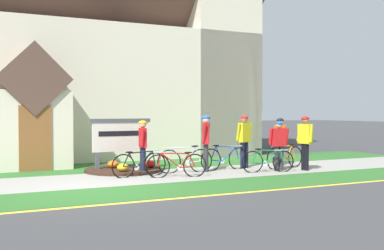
% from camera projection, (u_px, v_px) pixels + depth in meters
% --- Properties ---
extents(ground, '(140.00, 140.00, 0.00)m').
position_uv_depth(ground, '(61.00, 171.00, 14.95)').
color(ground, '#3D3D3F').
extents(sidewalk_slab, '(32.00, 2.74, 0.01)m').
position_uv_depth(sidewalk_slab, '(140.00, 177.00, 13.56)').
color(sidewalk_slab, '#99968E').
rests_on(sidewalk_slab, ground).
extents(grass_verge, '(32.00, 1.99, 0.01)m').
position_uv_depth(grass_verge, '(172.00, 189.00, 11.42)').
color(grass_verge, '#2D6628').
rests_on(grass_verge, ground).
extents(church_lawn, '(24.00, 2.95, 0.01)m').
position_uv_depth(church_lawn, '(113.00, 167.00, 16.13)').
color(church_lawn, '#2D6628').
rests_on(church_lawn, ground).
extents(curb_paint_stripe, '(28.00, 0.16, 0.01)m').
position_uv_depth(curb_paint_stripe, '(192.00, 197.00, 10.39)').
color(curb_paint_stripe, yellow).
rests_on(curb_paint_stripe, ground).
extents(church_building, '(14.75, 9.97, 14.42)m').
position_uv_depth(church_building, '(92.00, 44.00, 20.96)').
color(church_building, beige).
rests_on(church_building, ground).
extents(church_sign, '(2.00, 0.22, 1.68)m').
position_uv_depth(church_sign, '(121.00, 137.00, 15.03)').
color(church_sign, '#474C56').
rests_on(church_sign, ground).
extents(flower_bed, '(2.43, 2.43, 0.34)m').
position_uv_depth(flower_bed, '(124.00, 169.00, 14.82)').
color(flower_bed, '#382319').
rests_on(flower_bed, ground).
extents(bicycle_green, '(1.76, 0.30, 0.87)m').
position_uv_depth(bicycle_green, '(185.00, 160.00, 14.52)').
color(bicycle_green, black).
rests_on(bicycle_green, ground).
extents(bicycle_silver, '(1.75, 0.43, 0.82)m').
position_uv_depth(bicycle_silver, '(285.00, 157.00, 15.76)').
color(bicycle_silver, black).
rests_on(bicycle_silver, ground).
extents(bicycle_blue, '(1.78, 0.11, 0.85)m').
position_uv_depth(bicycle_blue, '(225.00, 158.00, 15.20)').
color(bicycle_blue, black).
rests_on(bicycle_blue, ground).
extents(bicycle_white, '(1.72, 0.22, 0.79)m').
position_uv_depth(bicycle_white, '(139.00, 164.00, 13.62)').
color(bicycle_white, black).
rests_on(bicycle_white, ground).
extents(bicycle_black, '(1.73, 0.47, 0.77)m').
position_uv_depth(bicycle_black, '(177.00, 165.00, 13.50)').
color(bicycle_black, black).
rests_on(bicycle_black, ground).
extents(bicycle_red, '(1.67, 0.46, 0.78)m').
position_uv_depth(bicycle_red, '(268.00, 161.00, 14.63)').
color(bicycle_red, black).
rests_on(bicycle_red, ground).
extents(cyclist_in_green_jersey, '(0.45, 0.70, 1.79)m').
position_uv_depth(cyclist_in_green_jersey, '(206.00, 138.00, 14.76)').
color(cyclist_in_green_jersey, '#2D2D33').
rests_on(cyclist_in_green_jersey, ground).
extents(cyclist_in_red_jersey, '(0.30, 0.67, 1.63)m').
position_uv_depth(cyclist_in_red_jersey, '(143.00, 143.00, 14.35)').
color(cyclist_in_red_jersey, '#191E38').
rests_on(cyclist_in_red_jersey, ground).
extents(cyclist_in_white_jersey, '(0.62, 0.30, 1.60)m').
position_uv_depth(cyclist_in_white_jersey, '(279.00, 142.00, 14.97)').
color(cyclist_in_white_jersey, '#2D2D33').
rests_on(cyclist_in_white_jersey, ground).
extents(cyclist_in_orange_jersey, '(0.28, 0.76, 1.68)m').
position_uv_depth(cyclist_in_orange_jersey, '(280.00, 138.00, 16.50)').
color(cyclist_in_orange_jersey, '#2D2D33').
rests_on(cyclist_in_orange_jersey, ground).
extents(cyclist_in_blue_jersey, '(0.67, 0.39, 1.78)m').
position_uv_depth(cyclist_in_blue_jersey, '(244.00, 137.00, 15.69)').
color(cyclist_in_blue_jersey, '#191E38').
rests_on(cyclist_in_blue_jersey, ground).
extents(cyclist_in_yellow_jersey, '(0.31, 0.79, 1.76)m').
position_uv_depth(cyclist_in_yellow_jersey, '(305.00, 138.00, 15.08)').
color(cyclist_in_yellow_jersey, black).
rests_on(cyclist_in_yellow_jersey, ground).
extents(roadside_conifer, '(3.55, 3.55, 7.90)m').
position_uv_depth(roadside_conifer, '(190.00, 49.00, 24.62)').
color(roadside_conifer, '#3D2D1E').
rests_on(roadside_conifer, ground).
extents(distant_hill, '(77.74, 53.67, 20.18)m').
position_uv_depth(distant_hill, '(13.00, 124.00, 74.66)').
color(distant_hill, '#847A5B').
rests_on(distant_hill, ground).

